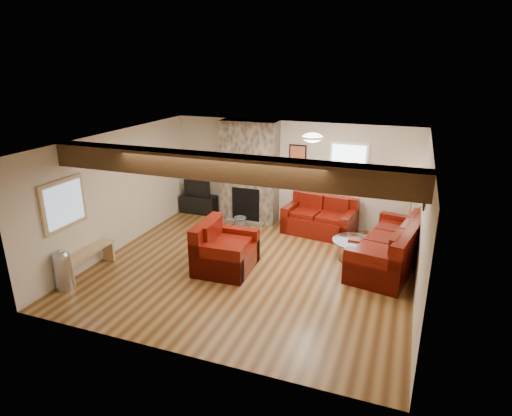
{
  "coord_description": "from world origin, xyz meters",
  "views": [
    {
      "loc": [
        2.69,
        -7.01,
        3.85
      ],
      "look_at": [
        -0.05,
        0.4,
        1.11
      ],
      "focal_mm": 30.0,
      "sensor_mm": 36.0,
      "label": 1
    }
  ],
  "objects_px": {
    "tv_cabinet": "(199,204)",
    "floor_lamp": "(414,181)",
    "coffee_table": "(354,250)",
    "sofa_three": "(389,243)",
    "loveseat": "(320,216)",
    "television": "(198,188)",
    "armchair_red": "(226,247)"
  },
  "relations": [
    {
      "from": "armchair_red",
      "to": "television",
      "type": "xyz_separation_m",
      "value": [
        -2.0,
        2.71,
        0.22
      ]
    },
    {
      "from": "sofa_three",
      "to": "television",
      "type": "distance_m",
      "value": 5.14
    },
    {
      "from": "armchair_red",
      "to": "television",
      "type": "bearing_deg",
      "value": 34.04
    },
    {
      "from": "armchair_red",
      "to": "coffee_table",
      "type": "relative_size",
      "value": 1.32
    },
    {
      "from": "sofa_three",
      "to": "coffee_table",
      "type": "relative_size",
      "value": 2.77
    },
    {
      "from": "armchair_red",
      "to": "floor_lamp",
      "type": "relative_size",
      "value": 0.69
    },
    {
      "from": "loveseat",
      "to": "television",
      "type": "height_order",
      "value": "television"
    },
    {
      "from": "tv_cabinet",
      "to": "floor_lamp",
      "type": "height_order",
      "value": "floor_lamp"
    },
    {
      "from": "coffee_table",
      "to": "tv_cabinet",
      "type": "distance_m",
      "value": 4.5
    },
    {
      "from": "television",
      "to": "floor_lamp",
      "type": "distance_m",
      "value": 5.3
    },
    {
      "from": "loveseat",
      "to": "coffee_table",
      "type": "relative_size",
      "value": 1.83
    },
    {
      "from": "sofa_three",
      "to": "television",
      "type": "xyz_separation_m",
      "value": [
        -4.93,
        1.45,
        0.23
      ]
    },
    {
      "from": "sofa_three",
      "to": "coffee_table",
      "type": "height_order",
      "value": "sofa_three"
    },
    {
      "from": "loveseat",
      "to": "sofa_three",
      "type": "bearing_deg",
      "value": -26.96
    },
    {
      "from": "loveseat",
      "to": "television",
      "type": "bearing_deg",
      "value": -177.05
    },
    {
      "from": "armchair_red",
      "to": "coffee_table",
      "type": "bearing_deg",
      "value": -63.38
    },
    {
      "from": "armchair_red",
      "to": "coffee_table",
      "type": "distance_m",
      "value": 2.6
    },
    {
      "from": "armchair_red",
      "to": "tv_cabinet",
      "type": "bearing_deg",
      "value": 34.04
    },
    {
      "from": "sofa_three",
      "to": "floor_lamp",
      "type": "distance_m",
      "value": 1.64
    },
    {
      "from": "tv_cabinet",
      "to": "floor_lamp",
      "type": "bearing_deg",
      "value": -1.76
    },
    {
      "from": "floor_lamp",
      "to": "armchair_red",
      "type": "bearing_deg",
      "value": -141.88
    },
    {
      "from": "tv_cabinet",
      "to": "television",
      "type": "height_order",
      "value": "television"
    },
    {
      "from": "armchair_red",
      "to": "floor_lamp",
      "type": "distance_m",
      "value": 4.25
    },
    {
      "from": "coffee_table",
      "to": "tv_cabinet",
      "type": "xyz_separation_m",
      "value": [
        -4.26,
        1.47,
        0.03
      ]
    },
    {
      "from": "sofa_three",
      "to": "armchair_red",
      "type": "bearing_deg",
      "value": -55.41
    },
    {
      "from": "armchair_red",
      "to": "tv_cabinet",
      "type": "relative_size",
      "value": 1.21
    },
    {
      "from": "loveseat",
      "to": "floor_lamp",
      "type": "bearing_deg",
      "value": 12.22
    },
    {
      "from": "tv_cabinet",
      "to": "floor_lamp",
      "type": "relative_size",
      "value": 0.57
    },
    {
      "from": "armchair_red",
      "to": "sofa_three",
      "type": "bearing_deg",
      "value": -68.92
    },
    {
      "from": "tv_cabinet",
      "to": "sofa_three",
      "type": "bearing_deg",
      "value": -16.36
    },
    {
      "from": "loveseat",
      "to": "coffee_table",
      "type": "xyz_separation_m",
      "value": [
        0.96,
        -1.17,
        -0.21
      ]
    },
    {
      "from": "coffee_table",
      "to": "floor_lamp",
      "type": "height_order",
      "value": "floor_lamp"
    }
  ]
}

